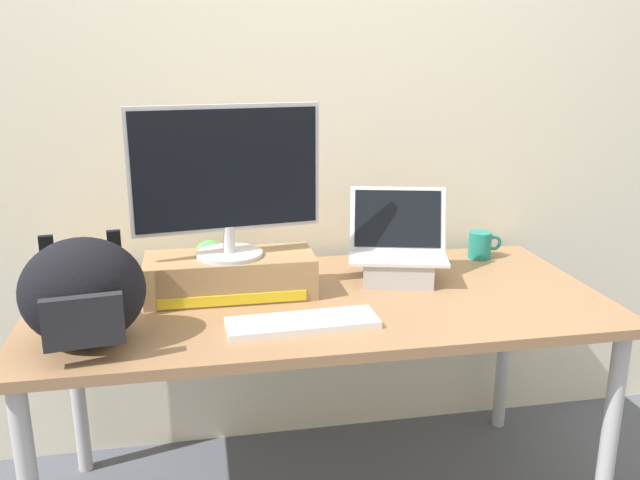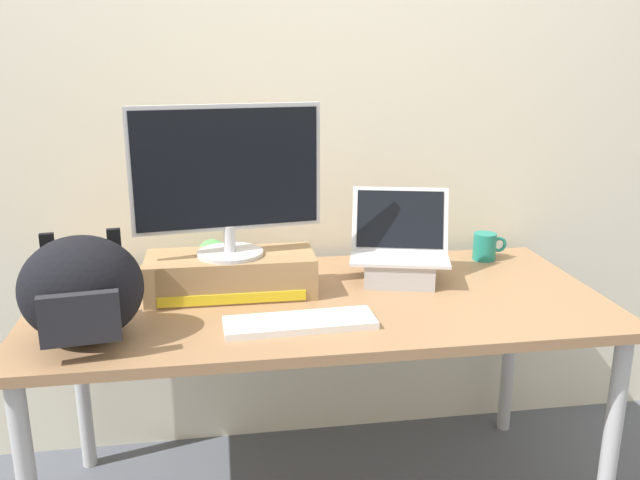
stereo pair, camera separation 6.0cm
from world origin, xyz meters
TOP-DOWN VIEW (x-y plane):
  - back_wall at (0.00, 0.50)m, footprint 7.00×0.10m
  - desk at (0.00, 0.00)m, footprint 1.72×0.80m
  - toner_box_yellow at (-0.26, 0.07)m, footprint 0.51×0.21m
  - desktop_monitor at (-0.26, 0.07)m, footprint 0.56×0.20m
  - open_laptop at (0.28, 0.11)m, footprint 0.36×0.29m
  - external_keyboard at (-0.09, -0.21)m, footprint 0.42×0.15m
  - messenger_backpack at (-0.65, -0.21)m, footprint 0.34×0.31m
  - coffee_mug at (0.64, 0.28)m, footprint 0.12×0.08m
  - cell_phone at (-0.62, 0.08)m, footprint 0.14×0.17m
  - plush_toy at (-0.32, 0.30)m, footprint 0.11×0.11m

SIDE VIEW (x-z plane):
  - desk at x=0.00m, z-range 0.30..1.03m
  - cell_phone at x=-0.62m, z-range 0.73..0.75m
  - external_keyboard at x=-0.09m, z-range 0.73..0.76m
  - coffee_mug at x=0.64m, z-range 0.74..0.83m
  - plush_toy at x=-0.32m, z-range 0.74..0.84m
  - toner_box_yellow at x=-0.26m, z-range 0.73..0.86m
  - open_laptop at x=0.28m, z-range 0.65..0.94m
  - messenger_backpack at x=-0.65m, z-range 0.73..1.01m
  - desktop_monitor at x=-0.26m, z-range 0.87..1.32m
  - back_wall at x=0.00m, z-range 0.00..2.60m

